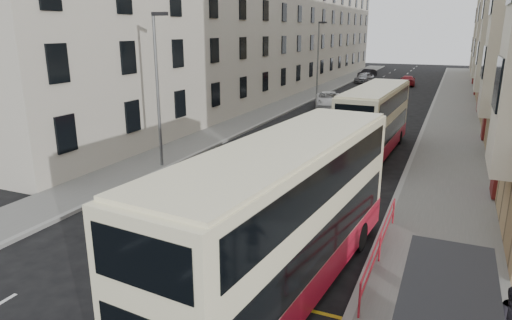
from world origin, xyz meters
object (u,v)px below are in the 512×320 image
at_px(double_decker_rear, 374,121).
at_px(pedestrian_far, 441,285).
at_px(white_van, 328,100).
at_px(car_red, 408,81).
at_px(street_lamp_near, 158,83).
at_px(car_dark, 367,73).
at_px(car_silver, 364,77).
at_px(double_decker_front, 285,218).
at_px(street_lamp_far, 318,55).

height_order(double_decker_rear, pedestrian_far, double_decker_rear).
height_order(white_van, car_red, white_van).
bearing_deg(double_decker_rear, street_lamp_near, -140.71).
distance_m(double_decker_rear, white_van, 17.51).
distance_m(street_lamp_near, pedestrian_far, 17.15).
bearing_deg(car_dark, white_van, -67.48).
bearing_deg(car_silver, car_red, -2.11).
bearing_deg(double_decker_front, street_lamp_far, 110.28).
distance_m(double_decker_front, car_dark, 63.89).
relative_size(street_lamp_near, street_lamp_far, 1.00).
xyz_separation_m(double_decker_front, double_decker_rear, (-0.31, 16.39, -0.20)).
bearing_deg(street_lamp_far, double_decker_rear, -66.02).
bearing_deg(street_lamp_far, double_decker_front, -75.13).
bearing_deg(car_dark, double_decker_rear, -60.25).
bearing_deg(double_decker_front, white_van, 108.10).
bearing_deg(car_dark, street_lamp_near, -72.18).
height_order(pedestrian_far, car_silver, pedestrian_far).
height_order(car_dark, car_red, car_red).
bearing_deg(car_silver, pedestrian_far, -67.33).
bearing_deg(white_van, car_red, 60.28).
height_order(double_decker_rear, car_dark, double_decker_rear).
height_order(street_lamp_far, car_silver, street_lamp_far).
height_order(double_decker_front, car_dark, double_decker_front).
bearing_deg(car_red, pedestrian_far, 91.33).
distance_m(street_lamp_near, double_decker_rear, 12.77).
xyz_separation_m(street_lamp_far, pedestrian_far, (14.46, -38.44, -3.67)).
bearing_deg(street_lamp_far, street_lamp_near, -90.00).
relative_size(double_decker_front, car_silver, 2.62).
xyz_separation_m(street_lamp_near, street_lamp_far, (0.00, 30.00, 0.00)).
xyz_separation_m(double_decker_front, car_dark, (-9.17, 63.21, -1.63)).
distance_m(street_lamp_near, double_decker_front, 13.82).
distance_m(car_silver, car_red, 6.24).
relative_size(double_decker_front, car_red, 2.45).
xyz_separation_m(double_decker_rear, car_red, (-1.81, 37.87, -1.40)).
bearing_deg(pedestrian_far, street_lamp_far, -39.19).
relative_size(street_lamp_far, car_dark, 2.03).
bearing_deg(white_van, car_silver, 75.88).
distance_m(double_decker_front, pedestrian_far, 4.37).
xyz_separation_m(street_lamp_near, car_silver, (2.10, 46.69, -3.90)).
distance_m(street_lamp_near, street_lamp_far, 30.00).
bearing_deg(street_lamp_near, street_lamp_far, 90.00).
relative_size(double_decker_front, white_van, 2.14).
distance_m(double_decker_rear, car_silver, 40.00).
bearing_deg(double_decker_rear, car_silver, 103.81).
relative_size(pedestrian_far, car_silver, 0.38).
bearing_deg(car_silver, white_van, -77.67).
xyz_separation_m(street_lamp_far, car_red, (8.20, 15.38, -3.96)).
xyz_separation_m(double_decker_rear, pedestrian_far, (4.46, -15.95, -1.10)).
bearing_deg(car_silver, street_lamp_far, -87.14).
bearing_deg(street_lamp_near, double_decker_front, -40.72).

